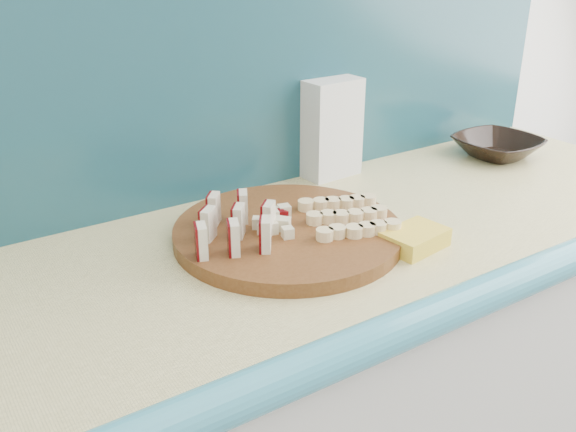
{
  "coord_description": "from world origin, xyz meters",
  "views": [
    {
      "loc": [
        -0.29,
        0.66,
        1.42
      ],
      "look_at": [
        0.28,
        1.53,
        0.96
      ],
      "focal_mm": 40.0,
      "sensor_mm": 36.0,
      "label": 1
    }
  ],
  "objects": [
    {
      "name": "backsplash",
      "position": [
        0.1,
        1.79,
        1.16
      ],
      "size": [
        2.2,
        0.02,
        0.5
      ],
      "primitive_type": "cube",
      "color": "teal",
      "rests_on": "kitchen_counter"
    },
    {
      "name": "cutting_board",
      "position": [
        0.28,
        1.53,
        0.92
      ],
      "size": [
        0.53,
        0.53,
        0.03
      ],
      "primitive_type": "cylinder",
      "rotation": [
        0.0,
        0.0,
        -0.35
      ],
      "color": "#4F2910",
      "rests_on": "kitchen_counter"
    },
    {
      "name": "apple_chunks",
      "position": [
        0.25,
        1.53,
        0.95
      ],
      "size": [
        0.07,
        0.06,
        0.02
      ],
      "color": "beige",
      "rests_on": "cutting_board"
    },
    {
      "name": "sponge",
      "position": [
        0.45,
        1.38,
        0.93
      ],
      "size": [
        0.12,
        0.09,
        0.03
      ],
      "primitive_type": "cube",
      "rotation": [
        0.0,
        0.0,
        0.15
      ],
      "color": "yellow",
      "rests_on": "kitchen_counter"
    },
    {
      "name": "banana_slices",
      "position": [
        0.38,
        1.49,
        0.94
      ],
      "size": [
        0.19,
        0.19,
        0.02
      ],
      "color": "beige",
      "rests_on": "cutting_board"
    },
    {
      "name": "flour_bag",
      "position": [
        0.54,
        1.76,
        1.02
      ],
      "size": [
        0.13,
        0.1,
        0.22
      ],
      "primitive_type": "cube",
      "rotation": [
        0.0,
        0.0,
        0.07
      ],
      "color": "silver",
      "rests_on": "kitchen_counter"
    },
    {
      "name": "brown_bowl",
      "position": [
        0.96,
        1.63,
        0.93
      ],
      "size": [
        0.21,
        0.21,
        0.05
      ],
      "primitive_type": "imported",
      "rotation": [
        0.0,
        0.0,
        0.05
      ],
      "color": "black",
      "rests_on": "kitchen_counter"
    },
    {
      "name": "apple_wedges",
      "position": [
        0.17,
        1.53,
        0.96
      ],
      "size": [
        0.17,
        0.18,
        0.06
      ],
      "color": "beige",
      "rests_on": "cutting_board"
    }
  ]
}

